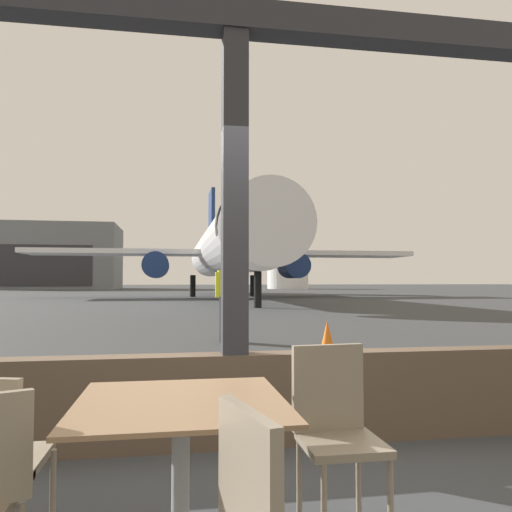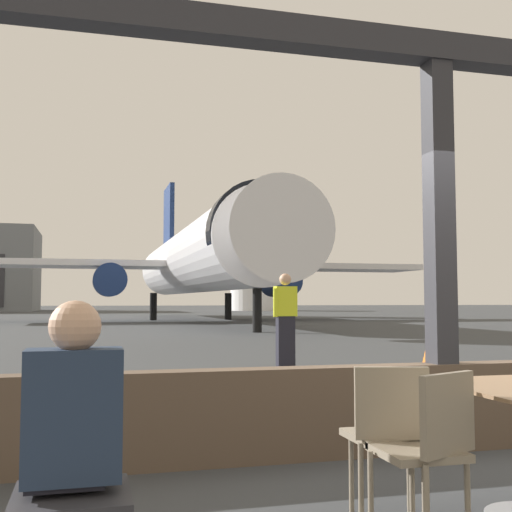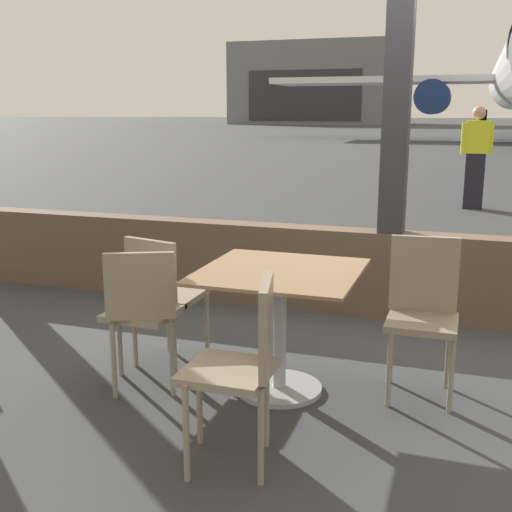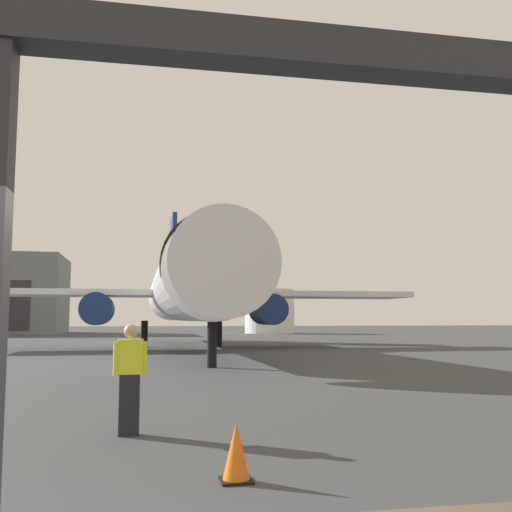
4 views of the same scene
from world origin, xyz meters
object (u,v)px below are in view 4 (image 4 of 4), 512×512
at_px(airplane, 186,288).
at_px(traffic_cone, 236,453).
at_px(ground_crew_worker, 130,377).
at_px(fuel_storage_tank, 270,311).

height_order(airplane, traffic_cone, airplane).
xyz_separation_m(ground_crew_worker, fuel_storage_tank, (16.33, 64.30, 1.88)).
bearing_deg(airplane, fuel_storage_tank, 70.46).
bearing_deg(fuel_storage_tank, airplane, -109.54).
bearing_deg(ground_crew_worker, fuel_storage_tank, 75.75).
height_order(airplane, ground_crew_worker, airplane).
xyz_separation_m(airplane, ground_crew_worker, (-2.83, -26.24, -2.79)).
relative_size(ground_crew_worker, fuel_storage_tank, 0.28).
height_order(ground_crew_worker, traffic_cone, ground_crew_worker).
relative_size(airplane, fuel_storage_tank, 5.49).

